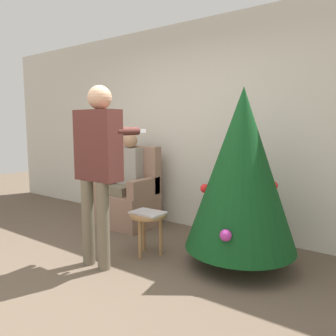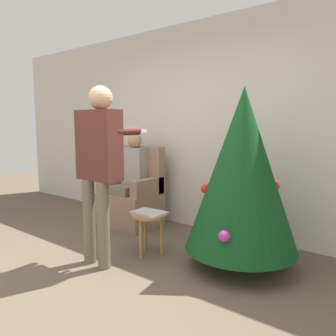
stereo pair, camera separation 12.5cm
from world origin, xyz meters
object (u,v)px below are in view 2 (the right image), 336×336
Objects in this scene: person_seated at (131,175)px; person_standing at (99,158)px; christmas_tree at (242,170)px; side_stool at (149,220)px; armchair at (133,197)px.

person_seated is 0.73× the size of person_standing.
christmas_tree is at bearing -11.08° from person_seated.
person_standing is at bearing -145.51° from christmas_tree.
person_seated is at bearing 121.15° from person_standing.
christmas_tree is 1.12m from side_stool.
side_stool is at bearing 64.41° from person_standing.
person_seated reaches higher than armchair.
armchair is 0.62× the size of person_standing.
armchair is 0.32m from person_seated.
side_stool is at bearing -37.31° from armchair.
christmas_tree reaches higher than side_stool.
armchair is at bearing 142.69° from side_stool.
side_stool is (0.91, -0.66, -0.33)m from person_seated.
person_standing reaches higher than christmas_tree.
armchair is 1.51m from person_standing.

